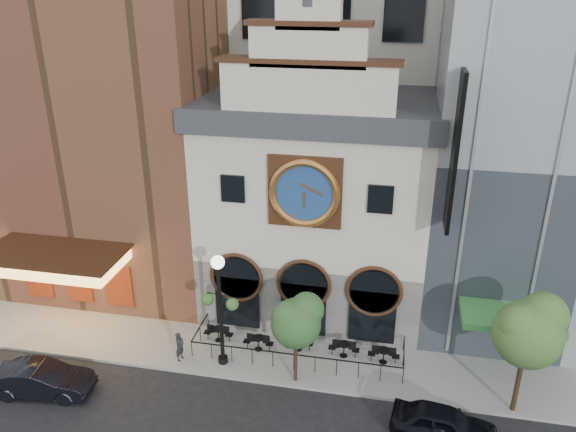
# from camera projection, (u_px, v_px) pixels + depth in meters

# --- Properties ---
(ground) EXTENTS (120.00, 120.00, 0.00)m
(ground) POSITION_uv_depth(u_px,v_px,m) (289.00, 388.00, 26.80)
(ground) COLOR black
(ground) RESTS_ON ground
(sidewalk) EXTENTS (44.00, 5.00, 0.15)m
(sidewalk) POSITION_uv_depth(u_px,v_px,m) (298.00, 354.00, 29.02)
(sidewalk) COLOR gray
(sidewalk) RESTS_ON ground
(clock_building) EXTENTS (12.60, 8.78, 18.65)m
(clock_building) POSITION_uv_depth(u_px,v_px,m) (316.00, 199.00, 31.17)
(clock_building) COLOR #605E5B
(clock_building) RESTS_ON ground
(theater_building) EXTENTS (14.00, 15.60, 25.00)m
(theater_building) POSITION_uv_depth(u_px,v_px,m) (106.00, 76.00, 33.07)
(theater_building) COLOR brown
(theater_building) RESTS_ON ground
(retail_building) EXTENTS (14.00, 14.40, 20.00)m
(retail_building) POSITION_uv_depth(u_px,v_px,m) (569.00, 140.00, 29.41)
(retail_building) COLOR gray
(retail_building) RESTS_ON ground
(cafe_railing) EXTENTS (10.60, 2.60, 0.90)m
(cafe_railing) POSITION_uv_depth(u_px,v_px,m) (298.00, 346.00, 28.81)
(cafe_railing) COLOR black
(cafe_railing) RESTS_ON sidewalk
(bistro_0) EXTENTS (1.58, 0.68, 0.90)m
(bistro_0) POSITION_uv_depth(u_px,v_px,m) (218.00, 333.00, 29.82)
(bistro_0) COLOR black
(bistro_0) RESTS_ON sidewalk
(bistro_1) EXTENTS (1.58, 0.68, 0.90)m
(bistro_1) POSITION_uv_depth(u_px,v_px,m) (258.00, 342.00, 29.09)
(bistro_1) COLOR black
(bistro_1) RESTS_ON sidewalk
(bistro_2) EXTENTS (1.58, 0.68, 0.90)m
(bistro_2) POSITION_uv_depth(u_px,v_px,m) (298.00, 342.00, 29.10)
(bistro_2) COLOR black
(bistro_2) RESTS_ON sidewalk
(bistro_3) EXTENTS (1.58, 0.68, 0.90)m
(bistro_3) POSITION_uv_depth(u_px,v_px,m) (344.00, 349.00, 28.60)
(bistro_3) COLOR black
(bistro_3) RESTS_ON sidewalk
(bistro_4) EXTENTS (1.58, 0.68, 0.90)m
(bistro_4) POSITION_uv_depth(u_px,v_px,m) (384.00, 355.00, 28.13)
(bistro_4) COLOR black
(bistro_4) RESTS_ON sidewalk
(car_right) EXTENTS (4.67, 2.38, 1.52)m
(car_right) POSITION_uv_depth(u_px,v_px,m) (444.00, 424.00, 23.61)
(car_right) COLOR black
(car_right) RESTS_ON ground
(car_left) EXTENTS (4.84, 2.17, 1.54)m
(car_left) POSITION_uv_depth(u_px,v_px,m) (42.00, 380.00, 26.17)
(car_left) COLOR black
(car_left) RESTS_ON ground
(pedestrian) EXTENTS (0.49, 0.64, 1.57)m
(pedestrian) POSITION_uv_depth(u_px,v_px,m) (180.00, 346.00, 28.23)
(pedestrian) COLOR black
(pedestrian) RESTS_ON sidewalk
(lamppost) EXTENTS (1.92, 0.81, 6.04)m
(lamppost) POSITION_uv_depth(u_px,v_px,m) (220.00, 299.00, 26.85)
(lamppost) COLOR black
(lamppost) RESTS_ON sidewalk
(tree_left) EXTENTS (2.44, 2.35, 4.70)m
(tree_left) POSITION_uv_depth(u_px,v_px,m) (297.00, 319.00, 25.75)
(tree_left) COLOR #382619
(tree_left) RESTS_ON sidewalk
(tree_right) EXTENTS (3.05, 2.93, 5.87)m
(tree_right) POSITION_uv_depth(u_px,v_px,m) (530.00, 329.00, 23.58)
(tree_right) COLOR #382619
(tree_right) RESTS_ON sidewalk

